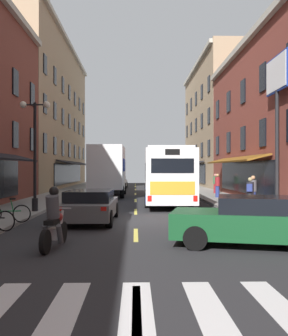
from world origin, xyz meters
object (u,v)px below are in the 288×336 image
Objects in this scene: bicycle_near at (7,213)px; pedestrian_near at (250,193)px; sedan_near at (261,221)px; pedestrian_mid at (215,183)px; billboard_sign at (277,92)px; street_lamp_twin at (35,150)px; pedestrian_rear at (253,191)px; sedan_far at (90,205)px; transit_bus at (166,175)px; box_truck at (109,171)px; motorcycle_rider at (54,222)px; sedan_mid at (118,182)px; pedestrian_far at (217,185)px.

bicycle_near is 1.09× the size of pedestrian_near.
pedestrian_mid is at bearing 81.46° from sedan_near.
billboard_sign is 12.17m from street_lamp_twin.
pedestrian_rear is at bearing 127.36° from billboard_sign.
sedan_far is 4.63m from street_lamp_twin.
pedestrian_rear is at bearing 73.78° from sedan_near.
transit_bus is 9.08m from street_lamp_twin.
street_lamp_twin reaches higher than sedan_near.
motorcycle_rider is (-0.14, -18.60, -1.24)m from box_truck.
sedan_near is 2.45× the size of motorcycle_rider.
street_lamp_twin reaches higher than sedan_mid.
billboard_sign is 1.73× the size of sedan_far.
sedan_mid is 1.06× the size of sedan_far.
street_lamp_twin reaches higher than motorcycle_rider.
sedan_far is (-5.26, 4.82, -0.04)m from sedan_near.
sedan_mid is 22.97m from street_lamp_twin.
street_lamp_twin is at bearing 108.24° from motorcycle_rider.
sedan_near is at bearing -80.05° from sedan_mid.
box_truck is 4.71× the size of pedestrian_far.
billboard_sign reaches higher than bicycle_near.
sedan_far is 9.27m from pedestrian_rear.
billboard_sign is 3.68× the size of motorcycle_rider.
sedan_mid is 23.68m from pedestrian_near.
pedestrian_far is at bearing -19.50° from box_truck.
sedan_near is 0.99× the size of street_lamp_twin.
pedestrian_rear reaches higher than sedan_mid.
transit_bus is 4.37m from pedestrian_far.
bicycle_near is at bearing -159.14° from sedan_far.
sedan_mid is 13.14m from pedestrian_mid.
motorcycle_rider is (-4.09, -13.78, -1.02)m from transit_bus.
sedan_mid reaches higher than sedan_far.
sedan_near is (-3.61, -8.37, -5.24)m from billboard_sign.
bicycle_near is (-11.78, -4.65, -5.44)m from billboard_sign.
sedan_mid is 22.26m from pedestrian_rear.
box_truck is 15.03m from bicycle_near.
sedan_near is 3.23× the size of pedestrian_near.
street_lamp_twin is at bearing 136.89° from sedan_far.
billboard_sign reaches higher than pedestrian_near.
pedestrian_near is (2.06, 7.72, 0.26)m from sedan_near.
box_truck is at bearing 106.58° from sedan_near.
billboard_sign reaches higher than sedan_mid.
billboard_sign is at bearing 42.74° from motorcycle_rider.
sedan_far is 0.86× the size of street_lamp_twin.
motorcycle_rider is at bearing -178.28° from sedan_near.
transit_bus is at bearing 56.19° from bicycle_near.
sedan_mid is 25.40m from sedan_far.
box_truck is 11.87m from sedan_mid.
billboard_sign is 10.51m from sedan_near.
street_lamp_twin reaches higher than sedan_far.
pedestrian_rear is (2.76, 9.48, 0.26)m from sedan_near.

